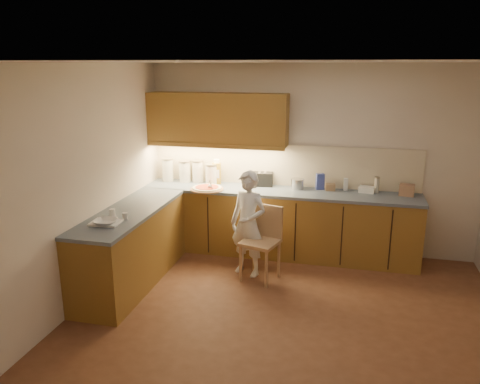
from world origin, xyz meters
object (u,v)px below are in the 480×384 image
(wooden_chair, at_px, (263,237))
(toaster, at_px, (262,179))
(pizza_on_board, at_px, (207,188))
(oil_jug, at_px, (217,172))
(child, at_px, (248,224))

(wooden_chair, relative_size, toaster, 2.90)
(pizza_on_board, distance_m, oil_jug, 0.39)
(pizza_on_board, distance_m, wooden_chair, 1.15)
(child, bearing_deg, pizza_on_board, 163.78)
(oil_jug, xyz_separation_m, toaster, (0.66, 0.03, -0.07))
(pizza_on_board, bearing_deg, oil_jug, 84.72)
(oil_jug, relative_size, toaster, 1.13)
(oil_jug, distance_m, toaster, 0.66)
(pizza_on_board, bearing_deg, wooden_chair, -33.34)
(wooden_chair, distance_m, toaster, 1.11)
(child, height_order, wooden_chair, child)
(pizza_on_board, height_order, child, child)
(pizza_on_board, distance_m, toaster, 0.80)
(child, bearing_deg, oil_jug, 147.61)
(toaster, bearing_deg, wooden_chair, -85.13)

